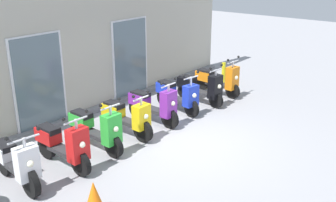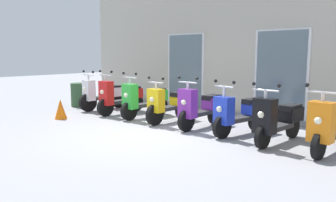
{
  "view_description": "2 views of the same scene",
  "coord_description": "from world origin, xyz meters",
  "px_view_note": "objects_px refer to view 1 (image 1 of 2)",
  "views": [
    {
      "loc": [
        -6.48,
        -4.87,
        3.92
      ],
      "look_at": [
        0.47,
        0.76,
        0.67
      ],
      "focal_mm": 42.62,
      "sensor_mm": 36.0,
      "label": 1
    },
    {
      "loc": [
        5.02,
        -4.96,
        1.72
      ],
      "look_at": [
        -0.22,
        0.79,
        0.61
      ],
      "focal_mm": 35.94,
      "sensor_mm": 36.0,
      "label": 2
    }
  ],
  "objects_px": {
    "scooter_white": "(16,162)",
    "scooter_green": "(96,129)",
    "scooter_yellow": "(127,117)",
    "scooter_orange": "(218,79)",
    "scooter_purple": "(154,105)",
    "curb_bollard": "(223,73)",
    "scooter_blue": "(177,95)",
    "traffic_cone": "(94,196)",
    "scooter_black": "(201,87)",
    "scooter_red": "(63,144)"
  },
  "relations": [
    {
      "from": "scooter_red",
      "to": "traffic_cone",
      "type": "xyz_separation_m",
      "value": [
        -0.58,
        -1.54,
        -0.23
      ]
    },
    {
      "from": "curb_bollard",
      "to": "scooter_orange",
      "type": "bearing_deg",
      "value": -156.32
    },
    {
      "from": "scooter_white",
      "to": "scooter_orange",
      "type": "distance_m",
      "value": 6.59
    },
    {
      "from": "scooter_orange",
      "to": "traffic_cone",
      "type": "relative_size",
      "value": 3.06
    },
    {
      "from": "curb_bollard",
      "to": "traffic_cone",
      "type": "relative_size",
      "value": 1.35
    },
    {
      "from": "traffic_cone",
      "to": "curb_bollard",
      "type": "bearing_deg",
      "value": 15.52
    },
    {
      "from": "scooter_yellow",
      "to": "traffic_cone",
      "type": "xyz_separation_m",
      "value": [
        -2.39,
        -1.61,
        -0.21
      ]
    },
    {
      "from": "scooter_orange",
      "to": "traffic_cone",
      "type": "bearing_deg",
      "value": -165.95
    },
    {
      "from": "scooter_black",
      "to": "scooter_orange",
      "type": "distance_m",
      "value": 0.95
    },
    {
      "from": "scooter_white",
      "to": "scooter_yellow",
      "type": "distance_m",
      "value": 2.77
    },
    {
      "from": "traffic_cone",
      "to": "scooter_green",
      "type": "bearing_deg",
      "value": 47.37
    },
    {
      "from": "scooter_blue",
      "to": "scooter_black",
      "type": "xyz_separation_m",
      "value": [
        0.9,
        -0.13,
        0.01
      ]
    },
    {
      "from": "scooter_white",
      "to": "scooter_red",
      "type": "height_order",
      "value": "scooter_red"
    },
    {
      "from": "scooter_red",
      "to": "curb_bollard",
      "type": "height_order",
      "value": "scooter_red"
    },
    {
      "from": "scooter_purple",
      "to": "scooter_orange",
      "type": "height_order",
      "value": "scooter_orange"
    },
    {
      "from": "scooter_blue",
      "to": "traffic_cone",
      "type": "xyz_separation_m",
      "value": [
        -4.36,
        -1.66,
        -0.21
      ]
    },
    {
      "from": "scooter_purple",
      "to": "curb_bollard",
      "type": "distance_m",
      "value": 3.94
    },
    {
      "from": "scooter_green",
      "to": "scooter_orange",
      "type": "xyz_separation_m",
      "value": [
        4.73,
        -0.06,
        -0.0
      ]
    },
    {
      "from": "scooter_white",
      "to": "scooter_red",
      "type": "xyz_separation_m",
      "value": [
        0.95,
        -0.11,
        0.02
      ]
    },
    {
      "from": "scooter_white",
      "to": "curb_bollard",
      "type": "bearing_deg",
      "value": 2.82
    },
    {
      "from": "scooter_purple",
      "to": "scooter_orange",
      "type": "bearing_deg",
      "value": -1.26
    },
    {
      "from": "scooter_white",
      "to": "traffic_cone",
      "type": "height_order",
      "value": "scooter_white"
    },
    {
      "from": "scooter_white",
      "to": "scooter_green",
      "type": "relative_size",
      "value": 0.99
    },
    {
      "from": "scooter_black",
      "to": "scooter_blue",
      "type": "bearing_deg",
      "value": 172.08
    },
    {
      "from": "scooter_green",
      "to": "traffic_cone",
      "type": "relative_size",
      "value": 3.11
    },
    {
      "from": "scooter_black",
      "to": "traffic_cone",
      "type": "height_order",
      "value": "scooter_black"
    },
    {
      "from": "scooter_blue",
      "to": "scooter_green",
      "type": "bearing_deg",
      "value": -179.17
    },
    {
      "from": "scooter_blue",
      "to": "scooter_orange",
      "type": "height_order",
      "value": "scooter_orange"
    },
    {
      "from": "scooter_green",
      "to": "scooter_black",
      "type": "bearing_deg",
      "value": -1.27
    },
    {
      "from": "scooter_yellow",
      "to": "scooter_orange",
      "type": "xyz_separation_m",
      "value": [
        3.83,
        -0.05,
        0.01
      ]
    },
    {
      "from": "scooter_orange",
      "to": "scooter_yellow",
      "type": "bearing_deg",
      "value": 179.23
    },
    {
      "from": "scooter_purple",
      "to": "scooter_black",
      "type": "bearing_deg",
      "value": -2.6
    },
    {
      "from": "scooter_green",
      "to": "scooter_purple",
      "type": "distance_m",
      "value": 1.87
    },
    {
      "from": "scooter_blue",
      "to": "scooter_black",
      "type": "bearing_deg",
      "value": -7.92
    },
    {
      "from": "curb_bollard",
      "to": "traffic_cone",
      "type": "distance_m",
      "value": 7.55
    },
    {
      "from": "scooter_white",
      "to": "scooter_orange",
      "type": "bearing_deg",
      "value": -0.76
    },
    {
      "from": "scooter_white",
      "to": "scooter_black",
      "type": "height_order",
      "value": "scooter_white"
    },
    {
      "from": "scooter_white",
      "to": "scooter_yellow",
      "type": "xyz_separation_m",
      "value": [
        2.77,
        -0.04,
        0.0
      ]
    },
    {
      "from": "scooter_red",
      "to": "scooter_blue",
      "type": "xyz_separation_m",
      "value": [
        3.79,
        0.12,
        -0.02
      ]
    },
    {
      "from": "scooter_green",
      "to": "scooter_orange",
      "type": "relative_size",
      "value": 1.02
    },
    {
      "from": "scooter_yellow",
      "to": "scooter_orange",
      "type": "distance_m",
      "value": 3.83
    },
    {
      "from": "scooter_green",
      "to": "scooter_blue",
      "type": "height_order",
      "value": "scooter_green"
    },
    {
      "from": "scooter_white",
      "to": "scooter_red",
      "type": "distance_m",
      "value": 0.96
    },
    {
      "from": "scooter_red",
      "to": "scooter_purple",
      "type": "height_order",
      "value": "scooter_red"
    },
    {
      "from": "scooter_yellow",
      "to": "scooter_purple",
      "type": "height_order",
      "value": "scooter_purple"
    },
    {
      "from": "scooter_blue",
      "to": "curb_bollard",
      "type": "height_order",
      "value": "scooter_blue"
    },
    {
      "from": "scooter_green",
      "to": "scooter_black",
      "type": "xyz_separation_m",
      "value": [
        3.78,
        -0.08,
        -0.0
      ]
    },
    {
      "from": "scooter_black",
      "to": "curb_bollard",
      "type": "distance_m",
      "value": 2.07
    },
    {
      "from": "scooter_white",
      "to": "scooter_green",
      "type": "distance_m",
      "value": 1.86
    },
    {
      "from": "scooter_green",
      "to": "curb_bollard",
      "type": "relative_size",
      "value": 2.31
    }
  ]
}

